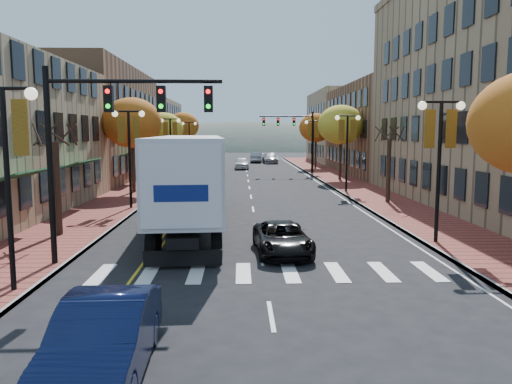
{
  "coord_description": "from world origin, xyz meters",
  "views": [
    {
      "loc": [
        -0.8,
        -14.51,
        4.79
      ],
      "look_at": [
        -0.11,
        6.81,
        2.2
      ],
      "focal_mm": 35.0,
      "sensor_mm": 36.0,
      "label": 1
    }
  ],
  "objects": [
    {
      "name": "ground",
      "position": [
        0.0,
        0.0,
        0.0
      ],
      "size": [
        200.0,
        200.0,
        0.0
      ],
      "primitive_type": "plane",
      "color": "black",
      "rests_on": "ground"
    },
    {
      "name": "sidewalk_left",
      "position": [
        -9.0,
        32.5,
        0.07
      ],
      "size": [
        4.0,
        85.0,
        0.15
      ],
      "primitive_type": "cube",
      "color": "brown",
      "rests_on": "ground"
    },
    {
      "name": "sidewalk_right",
      "position": [
        9.0,
        32.5,
        0.07
      ],
      "size": [
        4.0,
        85.0,
        0.15
      ],
      "primitive_type": "cube",
      "color": "brown",
      "rests_on": "ground"
    },
    {
      "name": "building_left_mid",
      "position": [
        -17.0,
        36.0,
        5.5
      ],
      "size": [
        12.0,
        24.0,
        11.0
      ],
      "primitive_type": "cube",
      "color": "brown",
      "rests_on": "ground"
    },
    {
      "name": "building_left_far",
      "position": [
        -17.0,
        61.0,
        4.75
      ],
      "size": [
        12.0,
        26.0,
        9.5
      ],
      "primitive_type": "cube",
      "color": "#9E8966",
      "rests_on": "ground"
    },
    {
      "name": "building_right_mid",
      "position": [
        18.5,
        42.0,
        5.0
      ],
      "size": [
        15.0,
        24.0,
        10.0
      ],
      "primitive_type": "cube",
      "color": "brown",
      "rests_on": "ground"
    },
    {
      "name": "building_right_far",
      "position": [
        18.5,
        64.0,
        5.5
      ],
      "size": [
        15.0,
        20.0,
        11.0
      ],
      "primitive_type": "cube",
      "color": "#9E8966",
      "rests_on": "ground"
    },
    {
      "name": "tree_left_a",
      "position": [
        -9.0,
        8.0,
        2.25
      ],
      "size": [
        0.28,
        0.28,
        4.2
      ],
      "color": "#382619",
      "rests_on": "sidewalk_left"
    },
    {
      "name": "tree_left_b",
      "position": [
        -9.0,
        24.0,
        5.45
      ],
      "size": [
        4.48,
        4.48,
        7.21
      ],
      "color": "#382619",
      "rests_on": "sidewalk_left"
    },
    {
      "name": "tree_left_c",
      "position": [
        -9.0,
        40.0,
        5.05
      ],
      "size": [
        4.16,
        4.16,
        6.69
      ],
      "color": "#382619",
      "rests_on": "sidewalk_left"
    },
    {
      "name": "tree_left_d",
      "position": [
        -9.0,
        58.0,
        5.6
      ],
      "size": [
        4.61,
        4.61,
        7.42
      ],
      "color": "#382619",
      "rests_on": "sidewalk_left"
    },
    {
      "name": "tree_right_b",
      "position": [
        9.0,
        18.0,
        2.25
      ],
      "size": [
        0.28,
        0.28,
        4.2
      ],
      "color": "#382619",
      "rests_on": "sidewalk_right"
    },
    {
      "name": "tree_right_c",
      "position": [
        9.0,
        34.0,
        5.45
      ],
      "size": [
        4.48,
        4.48,
        7.21
      ],
      "color": "#382619",
      "rests_on": "sidewalk_right"
    },
    {
      "name": "tree_right_d",
      "position": [
        9.0,
        50.0,
        5.29
      ],
      "size": [
        4.35,
        4.35,
        7.0
      ],
      "color": "#382619",
      "rests_on": "sidewalk_right"
    },
    {
      "name": "lamp_left_a",
      "position": [
        -7.5,
        0.0,
        4.29
      ],
      "size": [
        1.96,
        0.36,
        6.05
      ],
      "color": "black",
      "rests_on": "ground"
    },
    {
      "name": "lamp_left_b",
      "position": [
        -7.5,
        16.0,
        4.29
      ],
      "size": [
        1.96,
        0.36,
        6.05
      ],
      "color": "black",
      "rests_on": "ground"
    },
    {
      "name": "lamp_left_c",
      "position": [
        -7.5,
        34.0,
        4.29
      ],
      "size": [
        1.96,
        0.36,
        6.05
      ],
      "color": "black",
      "rests_on": "ground"
    },
    {
      "name": "lamp_left_d",
      "position": [
        -7.5,
        52.0,
        4.29
      ],
      "size": [
        1.96,
        0.36,
        6.05
      ],
      "color": "black",
      "rests_on": "ground"
    },
    {
      "name": "lamp_right_a",
      "position": [
        7.5,
        6.0,
        4.29
      ],
      "size": [
        1.96,
        0.36,
        6.05
      ],
      "color": "black",
      "rests_on": "ground"
    },
    {
      "name": "lamp_right_b",
      "position": [
        7.5,
        24.0,
        4.29
      ],
      "size": [
        1.96,
        0.36,
        6.05
      ],
      "color": "black",
      "rests_on": "ground"
    },
    {
      "name": "lamp_right_c",
      "position": [
        7.5,
        42.0,
        4.29
      ],
      "size": [
        1.96,
        0.36,
        6.05
      ],
      "color": "black",
      "rests_on": "ground"
    },
    {
      "name": "traffic_mast_near",
      "position": [
        -5.48,
        3.0,
        4.92
      ],
      "size": [
        6.1,
        0.35,
        7.0
      ],
      "color": "black",
      "rests_on": "ground"
    },
    {
      "name": "traffic_mast_far",
      "position": [
        5.48,
        42.0,
        4.92
      ],
      "size": [
        6.1,
        0.34,
        7.0
      ],
      "color": "black",
      "rests_on": "ground"
    },
    {
      "name": "semi_truck",
      "position": [
        -3.35,
        11.04,
        2.66
      ],
      "size": [
        4.07,
        18.37,
        4.55
      ],
      "rotation": [
        0.0,
        0.0,
        0.06
      ],
      "color": "black",
      "rests_on": "ground"
    },
    {
      "name": "navy_sedan",
      "position": [
        -3.47,
        -5.16,
        0.78
      ],
      "size": [
        1.8,
        4.8,
        1.56
      ],
      "primitive_type": "imported",
      "rotation": [
        0.0,
        0.0,
        0.03
      ],
      "color": "#0E1538",
      "rests_on": "ground"
    },
    {
      "name": "black_suv",
      "position": [
        0.85,
        4.7,
        0.62
      ],
      "size": [
        2.3,
        4.54,
        1.23
      ],
      "primitive_type": "imported",
      "rotation": [
        0.0,
        0.0,
        0.06
      ],
      "color": "black",
      "rests_on": "ground"
    },
    {
      "name": "car_far_white",
      "position": [
        -0.59,
        49.66,
        0.76
      ],
      "size": [
        1.88,
        4.52,
        1.53
      ],
      "primitive_type": "imported",
      "rotation": [
        0.0,
        0.0,
        0.02
      ],
      "color": "silver",
      "rests_on": "ground"
    },
    {
      "name": "car_far_silver",
      "position": [
        3.78,
        61.23,
        0.76
      ],
      "size": [
        2.33,
        5.31,
        1.52
      ],
      "primitive_type": "imported",
      "rotation": [
        0.0,
        0.0,
        0.04
      ],
      "color": "#9F9EA6",
      "rests_on": "ground"
    },
    {
      "name": "car_far_oncoming",
      "position": [
        1.77,
        63.41,
        0.8
      ],
      "size": [
        2.07,
        4.98,
        1.6
      ],
      "primitive_type": "imported",
      "rotation": [
        0.0,
        0.0,
        3.06
      ],
      "color": "#A1A2A8",
      "rests_on": "ground"
    }
  ]
}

